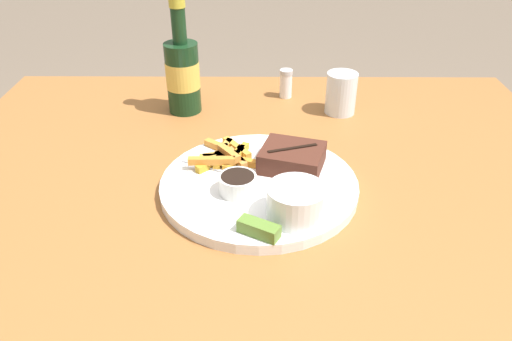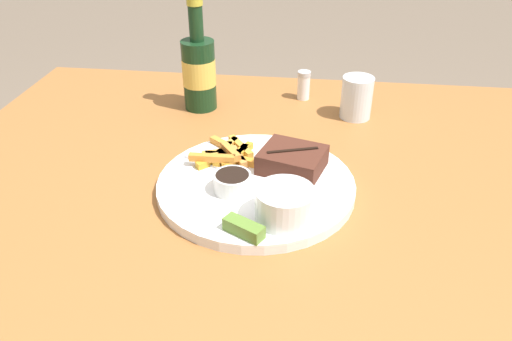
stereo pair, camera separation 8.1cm
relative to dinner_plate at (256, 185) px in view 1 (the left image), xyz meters
The scene contains 11 objects.
dining_table 0.09m from the dinner_plate, ahead, with size 1.19×1.01×0.73m.
dinner_plate is the anchor object (origin of this frame).
steak_portion 0.08m from the dinner_plate, 38.55° to the left, with size 0.12×0.11×0.04m.
fries_pile 0.09m from the dinner_plate, 130.62° to the left, with size 0.12×0.12×0.02m.
coleslaw_cup 0.12m from the dinner_plate, 60.45° to the right, with size 0.09×0.09×0.05m.
dipping_sauce_cup 0.05m from the dinner_plate, 136.05° to the right, with size 0.06×0.06×0.03m.
pickle_spear 0.14m from the dinner_plate, 91.97° to the right, with size 0.06×0.05×0.02m.
fork_utensil 0.09m from the dinner_plate, 154.33° to the left, with size 0.13×0.07×0.00m.
beer_bottle 0.36m from the dinner_plate, 117.59° to the left, with size 0.07×0.07×0.24m.
drinking_glass 0.35m from the dinner_plate, 60.01° to the left, with size 0.07×0.07×0.09m.
salt_shaker 0.39m from the dinner_plate, 81.03° to the left, with size 0.03×0.03×0.07m.
Camera 1 is at (0.00, -0.69, 1.20)m, focal length 35.00 mm.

